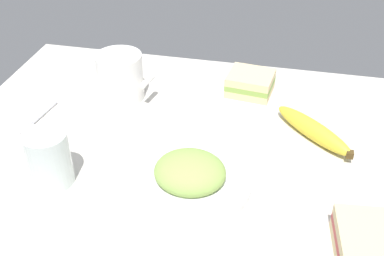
# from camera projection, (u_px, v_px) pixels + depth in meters

# --- Properties ---
(tabletop) EXTENTS (0.90, 0.64, 0.02)m
(tabletop) POSITION_uv_depth(u_px,v_px,m) (192.00, 146.00, 0.87)
(tabletop) COLOR beige
(tabletop) RESTS_ON ground
(plate_of_food) EXTENTS (0.20, 0.20, 0.05)m
(plate_of_food) POSITION_uv_depth(u_px,v_px,m) (190.00, 176.00, 0.76)
(plate_of_food) COLOR white
(plate_of_food) RESTS_ON tabletop
(coffee_mug_black) EXTENTS (0.12, 0.09, 0.10)m
(coffee_mug_black) POSITION_uv_depth(u_px,v_px,m) (120.00, 76.00, 0.96)
(coffee_mug_black) COLOR white
(coffee_mug_black) RESTS_ON tabletop
(sandwich_main) EXTENTS (0.10, 0.09, 0.04)m
(sandwich_main) POSITION_uv_depth(u_px,v_px,m) (250.00, 83.00, 0.99)
(sandwich_main) COLOR beige
(sandwich_main) RESTS_ON tabletop
(sandwich_side) EXTENTS (0.12, 0.11, 0.04)m
(sandwich_side) POSITION_uv_depth(u_px,v_px,m) (379.00, 245.00, 0.64)
(sandwich_side) COLOR beige
(sandwich_side) RESTS_ON tabletop
(glass_of_milk) EXTENTS (0.07, 0.07, 0.09)m
(glass_of_milk) POSITION_uv_depth(u_px,v_px,m) (50.00, 161.00, 0.75)
(glass_of_milk) COLOR silver
(glass_of_milk) RESTS_ON tabletop
(banana) EXTENTS (0.15, 0.15, 0.03)m
(banana) POSITION_uv_depth(u_px,v_px,m) (313.00, 130.00, 0.87)
(banana) COLOR yellow
(banana) RESTS_ON tabletop
(spoon) EXTENTS (0.03, 0.12, 0.01)m
(spoon) POSITION_uv_depth(u_px,v_px,m) (33.00, 122.00, 0.91)
(spoon) COLOR silver
(spoon) RESTS_ON tabletop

